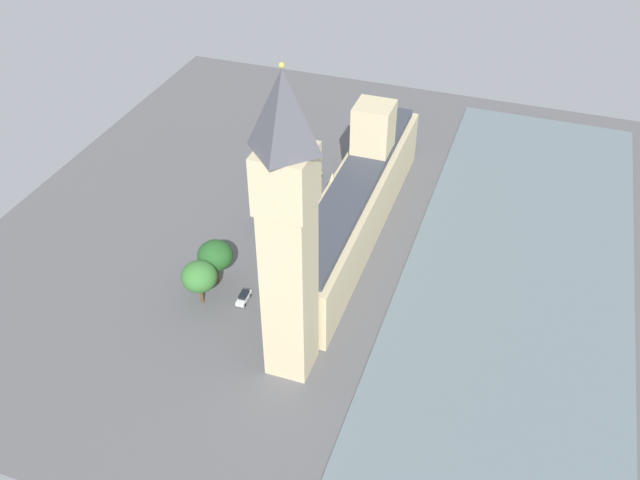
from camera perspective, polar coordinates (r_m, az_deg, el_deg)
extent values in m
plane|color=#565659|center=(153.78, 2.06, 0.70)|extent=(150.67, 150.67, 0.00)
cube|color=slate|center=(149.71, 16.01, -2.17)|extent=(44.99, 135.60, 0.25)
cube|color=#CCBA8E|center=(149.55, 2.85, 2.49)|extent=(11.05, 70.50, 12.76)
cube|color=#CCBA8E|center=(156.44, 4.28, 6.88)|extent=(8.14, 8.14, 25.13)
cube|color=#383D47|center=(145.51, 2.93, 4.79)|extent=(8.40, 67.68, 1.60)
cone|color=#CCBA8E|center=(173.03, 4.38, 10.62)|extent=(1.20, 1.20, 2.25)
cone|color=#CCBA8E|center=(159.46, 2.83, 8.24)|extent=(1.20, 1.20, 2.70)
cone|color=#CCBA8E|center=(146.66, 1.01, 5.22)|extent=(1.20, 1.20, 1.96)
cone|color=#CCBA8E|center=(134.26, -1.12, 1.79)|extent=(1.20, 1.20, 2.11)
cone|color=#CCBA8E|center=(122.44, -3.67, -2.21)|extent=(1.20, 1.20, 2.91)
cube|color=#CCBA8E|center=(113.20, -2.50, -4.29)|extent=(7.38, 7.38, 33.99)
cube|color=#CCBA8E|center=(99.89, -2.84, 5.01)|extent=(8.11, 8.11, 9.56)
cylinder|color=silver|center=(101.32, -5.06, 5.42)|extent=(0.25, 5.61, 5.61)
torus|color=black|center=(101.32, -5.06, 5.42)|extent=(0.24, 5.85, 5.85)
cylinder|color=silver|center=(103.19, -1.98, 6.21)|extent=(5.61, 0.25, 5.61)
torus|color=black|center=(103.19, -1.98, 6.21)|extent=(5.85, 0.24, 5.85)
pyramid|color=#4C4C54|center=(94.45, -3.04, 10.53)|extent=(8.11, 8.11, 12.11)
sphere|color=gold|center=(91.66, -3.18, 14.11)|extent=(0.80, 0.80, 0.80)
cube|color=#B7B7BC|center=(170.49, -0.30, 5.16)|extent=(2.09, 4.67, 0.75)
cube|color=black|center=(170.30, -0.28, 5.40)|extent=(1.68, 2.65, 0.65)
cylinder|color=black|center=(169.32, -0.16, 4.76)|extent=(0.29, 0.69, 0.68)
cylinder|color=black|center=(169.71, -0.70, 4.84)|extent=(0.29, 0.69, 0.68)
cylinder|color=black|center=(171.68, 0.11, 5.27)|extent=(0.29, 0.69, 0.68)
cylinder|color=black|center=(172.07, -0.43, 5.35)|extent=(0.29, 0.69, 0.68)
cube|color=#B20C0F|center=(154.29, -1.50, 2.08)|extent=(3.55, 10.70, 4.20)
cube|color=black|center=(154.24, -1.50, 2.10)|extent=(3.57, 10.31, 0.70)
cylinder|color=black|center=(158.64, -1.55, 2.28)|extent=(0.46, 1.13, 1.10)
cylinder|color=black|center=(158.17, -0.75, 2.16)|extent=(0.46, 1.13, 1.10)
cylinder|color=black|center=(152.95, -2.25, 0.71)|extent=(0.46, 1.13, 1.10)
cylinder|color=black|center=(152.45, -1.41, 0.59)|extent=(0.46, 1.13, 1.10)
cube|color=#19472D|center=(146.10, -3.67, -1.33)|extent=(1.93, 4.85, 0.75)
cube|color=black|center=(145.83, -3.65, -1.06)|extent=(1.56, 2.73, 0.65)
cylinder|color=black|center=(145.02, -3.57, -1.87)|extent=(0.28, 0.69, 0.68)
cylinder|color=black|center=(145.46, -4.15, -1.75)|extent=(0.28, 0.69, 0.68)
cylinder|color=black|center=(147.22, -3.18, -1.14)|extent=(0.28, 0.69, 0.68)
cylinder|color=black|center=(147.66, -3.75, -1.03)|extent=(0.28, 0.69, 0.68)
cube|color=silver|center=(136.89, -6.27, -4.74)|extent=(1.90, 4.61, 0.75)
cube|color=black|center=(136.57, -6.25, -4.46)|extent=(1.54, 2.60, 0.65)
cylinder|color=black|center=(135.94, -6.18, -5.32)|extent=(0.28, 0.69, 0.68)
cylinder|color=black|center=(136.43, -6.79, -5.18)|extent=(0.28, 0.69, 0.68)
cylinder|color=black|center=(137.88, -5.74, -4.53)|extent=(0.28, 0.69, 0.68)
cylinder|color=black|center=(138.36, -6.33, -4.40)|extent=(0.28, 0.69, 0.68)
cylinder|color=#336B60|center=(132.15, -4.12, -6.53)|extent=(0.57, 0.57, 1.29)
sphere|color=beige|center=(131.61, -4.14, -6.29)|extent=(0.25, 0.25, 0.25)
cube|color=navy|center=(131.97, -4.21, -6.57)|extent=(0.31, 0.21, 0.23)
cylinder|color=black|center=(144.66, -1.67, -1.73)|extent=(0.60, 0.60, 1.39)
sphere|color=#8C6647|center=(144.13, -1.68, -1.48)|extent=(0.27, 0.27, 0.27)
cube|color=navy|center=(144.78, -1.59, -1.66)|extent=(0.33, 0.21, 0.25)
cylinder|color=navy|center=(139.27, -2.42, -3.64)|extent=(0.55, 0.55, 1.32)
sphere|color=beige|center=(138.74, -2.43, -3.39)|extent=(0.25, 0.25, 0.25)
cube|color=maroon|center=(139.06, -2.50, -3.68)|extent=(0.32, 0.19, 0.24)
cylinder|color=brown|center=(154.31, -4.75, 1.64)|extent=(0.56, 0.56, 3.96)
ellipsoid|color=#235623|center=(152.17, -4.82, 2.76)|extent=(4.54, 4.54, 3.86)
cylinder|color=brown|center=(140.63, -8.41, -2.79)|extent=(0.56, 0.56, 4.36)
ellipsoid|color=#235623|center=(137.57, -8.59, -1.26)|extent=(7.02, 7.02, 5.97)
cylinder|color=brown|center=(136.77, -9.66, -4.43)|extent=(0.56, 0.56, 4.06)
ellipsoid|color=#387533|center=(133.75, -9.87, -2.97)|extent=(6.88, 6.88, 5.85)
cylinder|color=black|center=(155.51, -4.64, 2.43)|extent=(0.18, 0.18, 5.98)
sphere|color=#F2EAC6|center=(153.64, -4.70, 3.42)|extent=(0.56, 0.56, 0.56)
cylinder|color=black|center=(159.53, -3.89, 3.44)|extent=(0.18, 0.18, 5.76)
sphere|color=#F2EAC6|center=(157.77, -3.94, 4.39)|extent=(0.56, 0.56, 0.56)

